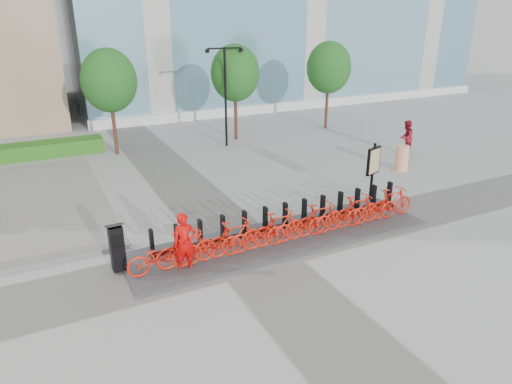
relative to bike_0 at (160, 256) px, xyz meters
name	(u,v)px	position (x,y,z in m)	size (l,w,h in m)	color
ground	(248,252)	(2.60, 0.05, -0.55)	(120.00, 120.00, 0.00)	#9F9F9F
hedge_b	(38,150)	(-2.40, 13.25, -0.20)	(6.00, 1.20, 0.70)	#26691B
tree_1	(109,81)	(1.10, 12.05, 3.04)	(2.60, 2.60, 5.10)	#40261C
tree_2	(235,73)	(7.60, 12.05, 3.04)	(2.60, 2.60, 5.10)	#40261C
tree_3	(329,68)	(13.60, 12.05, 3.04)	(2.60, 2.60, 5.10)	#40261C
streetlamp	(225,86)	(6.60, 11.05, 2.58)	(2.00, 0.20, 5.00)	black
dock_pad	(282,238)	(3.90, 0.35, -0.51)	(9.60, 2.40, 0.08)	#424245
dock_rail_posts	(286,216)	(4.32, 0.82, -0.05)	(8.74, 0.50, 0.85)	black
bike_0	(160,256)	(0.00, 0.00, 0.00)	(0.63, 1.80, 0.94)	red
bike_1	(186,248)	(0.72, 0.00, 0.05)	(0.49, 1.74, 1.05)	red
bike_2	(211,245)	(1.44, 0.00, 0.00)	(0.63, 1.80, 0.94)	red
bike_3	(235,238)	(2.16, 0.00, 0.05)	(0.49, 1.74, 1.05)	red
bike_4	(258,234)	(2.88, 0.00, 0.00)	(0.63, 1.80, 0.94)	red
bike_5	(279,228)	(3.60, 0.00, 0.05)	(0.49, 1.74, 1.05)	red
bike_6	(300,225)	(4.32, 0.00, 0.00)	(0.63, 1.80, 0.94)	red
bike_7	(320,219)	(5.04, 0.00, 0.05)	(0.49, 1.74, 1.05)	red
bike_8	(339,216)	(5.76, 0.00, 0.00)	(0.63, 1.80, 0.94)	red
bike_9	(357,210)	(6.48, 0.00, 0.05)	(0.49, 1.74, 1.05)	red
bike_10	(374,208)	(7.20, 0.00, 0.00)	(0.63, 1.80, 0.94)	red
bike_11	(391,203)	(7.92, 0.00, 0.05)	(0.49, 1.74, 1.05)	red
kiosk	(117,247)	(-0.99, 0.62, 0.20)	(0.45, 0.38, 1.40)	black
worker_red	(185,243)	(0.64, -0.14, 0.30)	(0.62, 0.41, 1.70)	red
pedestrian	(406,138)	(13.88, 5.63, 0.30)	(0.83, 0.65, 1.71)	maroon
construction_barrel	(402,158)	(12.00, 3.84, 0.00)	(0.57, 0.57, 1.10)	#FC6608
map_sign	(373,163)	(8.37, 1.58, 0.92)	(0.72, 0.33, 2.22)	black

